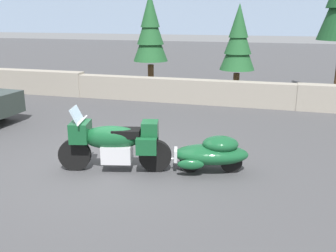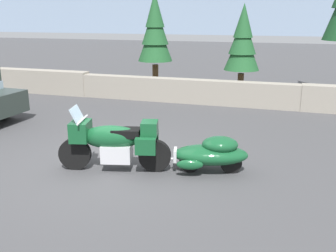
# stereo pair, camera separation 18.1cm
# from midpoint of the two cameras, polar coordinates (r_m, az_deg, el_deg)

# --- Properties ---
(ground_plane) EXTENTS (80.00, 80.00, 0.00)m
(ground_plane) POSITION_cam_midpoint_polar(r_m,az_deg,el_deg) (8.19, -9.72, -6.09)
(ground_plane) COLOR #424244
(stone_guard_wall) EXTENTS (24.00, 0.54, 0.94)m
(stone_guard_wall) POSITION_cam_midpoint_polar(r_m,az_deg,el_deg) (14.01, 0.84, 5.39)
(stone_guard_wall) COLOR gray
(stone_guard_wall) RESTS_ON ground
(touring_motorcycle) EXTENTS (2.28, 1.07, 1.33)m
(touring_motorcycle) POSITION_cam_midpoint_polar(r_m,az_deg,el_deg) (7.79, -8.72, -2.32)
(touring_motorcycle) COLOR black
(touring_motorcycle) RESTS_ON ground
(car_shaped_trailer) EXTENTS (2.22, 1.04, 0.76)m
(car_shaped_trailer) POSITION_cam_midpoint_polar(r_m,az_deg,el_deg) (7.74, 5.84, -4.00)
(car_shaped_trailer) COLOR black
(car_shaped_trailer) RESTS_ON ground
(pine_tree_secondary) EXTENTS (1.38, 1.38, 3.98)m
(pine_tree_secondary) POSITION_cam_midpoint_polar(r_m,az_deg,el_deg) (15.59, -3.00, 14.03)
(pine_tree_secondary) COLOR brown
(pine_tree_secondary) RESTS_ON ground
(pine_tree_far_right) EXTENTS (1.28, 1.28, 3.50)m
(pine_tree_far_right) POSITION_cam_midpoint_polar(r_m,az_deg,el_deg) (14.37, 10.06, 12.43)
(pine_tree_far_right) COLOR brown
(pine_tree_far_right) RESTS_ON ground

